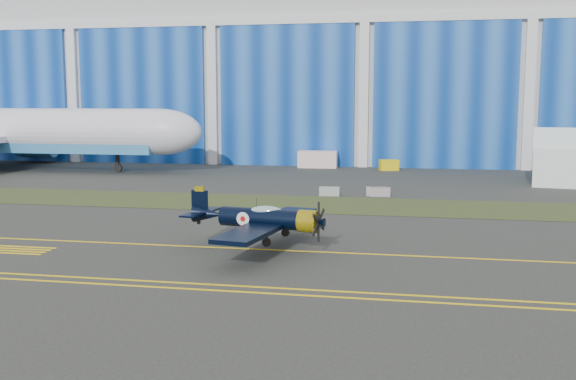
# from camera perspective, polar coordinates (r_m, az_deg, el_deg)

# --- Properties ---
(ground) EXTENTS (260.00, 260.00, 0.00)m
(ground) POSITION_cam_1_polar(r_m,az_deg,el_deg) (47.48, 1.46, -3.85)
(ground) COLOR #343631
(ground) RESTS_ON ground
(grass_median) EXTENTS (260.00, 10.00, 0.02)m
(grass_median) POSITION_cam_1_polar(r_m,az_deg,el_deg) (61.12, 3.64, -1.25)
(grass_median) COLOR #475128
(grass_median) RESTS_ON ground
(hangar) EXTENTS (220.00, 45.70, 30.00)m
(hangar) POSITION_cam_1_polar(r_m,az_deg,el_deg) (118.05, 7.36, 10.27)
(hangar) COLOR silver
(hangar) RESTS_ON ground
(taxiway_centreline) EXTENTS (200.00, 0.20, 0.02)m
(taxiway_centreline) POSITION_cam_1_polar(r_m,az_deg,el_deg) (42.67, 0.34, -5.16)
(taxiway_centreline) COLOR yellow
(taxiway_centreline) RESTS_ON ground
(edge_line_near) EXTENTS (80.00, 0.20, 0.02)m
(edge_line_near) POSITION_cam_1_polar(r_m,az_deg,el_deg) (33.67, -2.68, -8.68)
(edge_line_near) COLOR yellow
(edge_line_near) RESTS_ON ground
(edge_line_far) EXTENTS (80.00, 0.20, 0.02)m
(edge_line_far) POSITION_cam_1_polar(r_m,az_deg,el_deg) (34.61, -2.29, -8.22)
(edge_line_far) COLOR yellow
(edge_line_far) RESTS_ON ground
(hold_short_ladder) EXTENTS (6.00, 2.40, 0.02)m
(hold_short_ladder) POSITION_cam_1_polar(r_m,az_deg,el_deg) (46.66, -22.78, -4.65)
(hold_short_ladder) COLOR yellow
(hold_short_ladder) RESTS_ON ground
(warbird) EXTENTS (11.98, 13.71, 3.63)m
(warbird) POSITION_cam_1_polar(r_m,az_deg,el_deg) (42.41, -2.32, -2.40)
(warbird) COLOR black
(warbird) RESTS_ON ground
(shipping_container) EXTENTS (5.48, 2.35, 2.35)m
(shipping_container) POSITION_cam_1_polar(r_m,az_deg,el_deg) (94.43, 2.52, 2.61)
(shipping_container) COLOR #F9D4D5
(shipping_container) RESTS_ON ground
(tug) EXTENTS (2.79, 2.17, 1.43)m
(tug) POSITION_cam_1_polar(r_m,az_deg,el_deg) (91.82, 8.54, 2.11)
(tug) COLOR yellow
(tug) RESTS_ON ground
(barrier_a) EXTENTS (2.05, 0.81, 0.90)m
(barrier_a) POSITION_cam_1_polar(r_m,az_deg,el_deg) (66.77, 3.51, -0.12)
(barrier_a) COLOR #8E9C9A
(barrier_a) RESTS_ON ground
(barrier_b) EXTENTS (2.04, 0.76, 0.90)m
(barrier_b) POSITION_cam_1_polar(r_m,az_deg,el_deg) (66.87, 7.79, -0.17)
(barrier_b) COLOR gray
(barrier_b) RESTS_ON ground
(barrier_c) EXTENTS (2.06, 0.85, 0.90)m
(barrier_c) POSITION_cam_1_polar(r_m,az_deg,el_deg) (67.20, 7.50, -0.12)
(barrier_c) COLOR #9B9F86
(barrier_c) RESTS_ON ground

